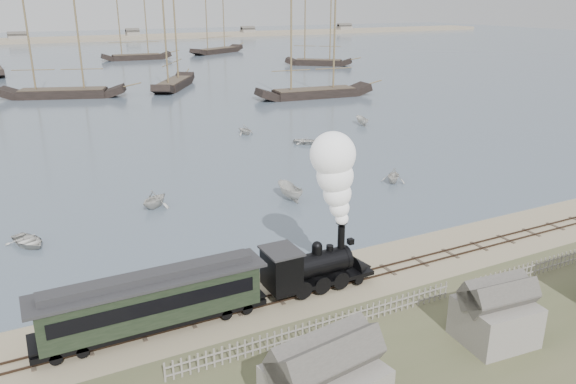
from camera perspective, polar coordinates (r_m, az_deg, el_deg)
name	(u,v)px	position (r m, az deg, el deg)	size (l,w,h in m)	color
ground	(350,265)	(42.50, 6.33, -7.36)	(600.00, 600.00, 0.00)	tan
harbor_water	(66,58)	(203.46, -21.66, 12.53)	(600.00, 336.00, 0.06)	#455563
rail_track	(366,275)	(41.02, 7.88, -8.39)	(120.00, 1.80, 0.16)	#37271E
picket_fence_west	(323,335)	(34.32, 3.59, -14.27)	(19.00, 0.10, 1.20)	gray
picket_fence_east	(550,271)	(45.64, 25.08, -7.24)	(15.00, 0.10, 1.20)	gray
shed_mid	(492,340)	(35.85, 20.05, -13.95)	(4.00, 3.50, 3.60)	gray
far_spit	(43,42)	(282.90, -23.60, 13.79)	(500.00, 20.00, 1.80)	tan
locomotive	(331,221)	(37.50, 4.43, -3.00)	(8.34, 3.11, 10.40)	black
passenger_coach	(152,300)	(34.45, -13.65, -10.57)	(13.77, 2.66, 3.35)	black
beached_dinghy	(115,308)	(37.66, -17.20, -11.19)	(3.89, 2.78, 0.80)	beige
rowboat_0	(28,241)	(49.65, -24.90, -4.54)	(3.70, 2.64, 0.77)	beige
rowboat_1	(154,199)	(54.37, -13.41, -0.67)	(3.32, 2.86, 1.75)	beige
rowboat_2	(290,192)	(55.12, 0.17, 0.03)	(3.96, 1.49, 1.53)	beige
rowboat_3	(306,141)	(76.53, 1.89, 5.18)	(3.55, 2.53, 0.74)	beige
rowboat_4	(394,175)	(61.18, 10.67, 1.66)	(2.98, 2.57, 1.57)	beige
rowboat_5	(362,121)	(88.78, 7.52, 7.17)	(3.37, 1.27, 1.30)	beige
rowboat_7	(245,130)	(81.97, -4.38, 6.35)	(2.81, 2.42, 1.48)	beige
schooner_2	(57,46)	(120.63, -22.42, 13.57)	(23.88, 5.51, 20.00)	black
schooner_3	(171,41)	(127.00, -11.76, 14.78)	(21.22, 4.90, 20.00)	black
schooner_4	(315,46)	(112.37, 2.78, 14.62)	(23.74, 5.48, 20.00)	black
schooner_5	(319,30)	(168.10, 3.16, 16.11)	(19.32, 4.46, 20.00)	black
schooner_8	(134,27)	(189.79, -15.36, 15.84)	(21.59, 4.98, 20.00)	black
schooner_9	(216,24)	(207.93, -7.31, 16.57)	(24.18, 5.58, 20.00)	black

